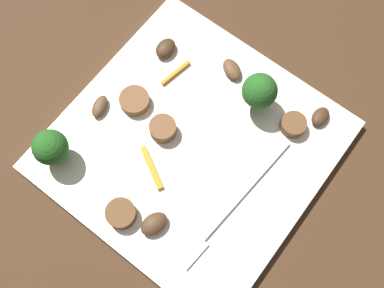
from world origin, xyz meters
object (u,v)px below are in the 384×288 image
Objects in this scene: fork at (228,210)px; sausage_slice_2 at (121,214)px; mushroom_3 at (100,106)px; pepper_strip_0 at (151,168)px; plate at (192,146)px; mushroom_0 at (232,69)px; broccoli_floret_1 at (260,91)px; pepper_strip_1 at (176,73)px; mushroom_1 at (166,48)px; mushroom_2 at (154,224)px; sausage_slice_3 at (293,125)px; broccoli_floret_0 at (50,147)px; sausage_slice_0 at (163,129)px; mushroom_4 at (320,117)px; sausage_slice_1 at (134,102)px.

sausage_slice_2 is at bearing -45.86° from fork.
pepper_strip_0 is (0.02, 0.09, -0.00)m from mushroom_3.
mushroom_0 is (-0.10, -0.02, 0.01)m from plate.
pepper_strip_1 is at bearing -74.89° from broccoli_floret_1.
pepper_strip_1 is at bearing 58.94° from mushroom_1.
plate is 0.10m from mushroom_2.
plate is 9.90× the size of sausage_slice_3.
broccoli_floret_1 is 0.11m from pepper_strip_1.
mushroom_1 is at bearing 175.68° from broccoli_floret_0.
pepper_strip_0 is (0.04, 0.02, -0.01)m from sausage_slice_0.
sausage_slice_2 is 0.04m from mushroom_2.
mushroom_4 reaches higher than pepper_strip_1.
broccoli_floret_0 reaches higher than sausage_slice_2.
mushroom_2 is (0.10, 0.02, 0.01)m from plate.
sausage_slice_1 is 1.14× the size of mushroom_2.
broccoli_floret_1 is at bearing 105.11° from pepper_strip_1.
pepper_strip_0 is at bearing -35.45° from sausage_slice_3.
sausage_slice_2 is 1.25× the size of mushroom_4.
sausage_slice_0 is 0.10m from mushroom_1.
broccoli_floret_1 is 0.14m from sausage_slice_1.
mushroom_4 reaches higher than pepper_strip_0.
sausage_slice_0 is 1.18× the size of mushroom_4.
mushroom_4 is (-0.12, 0.13, -0.00)m from sausage_slice_0.
mushroom_0 is 0.56× the size of pepper_strip_0.
sausage_slice_2 is 0.20m from mushroom_1.
broccoli_floret_0 reaches higher than sausage_slice_3.
sausage_slice_0 is at bearing -166.40° from sausage_slice_2.
sausage_slice_0 is 0.59× the size of pepper_strip_0.
mushroom_0 is at bearing 179.82° from pepper_strip_0.
broccoli_floret_0 is 0.94× the size of pepper_strip_0.
fork is at bearing 34.37° from mushroom_0.
mushroom_1 reaches higher than pepper_strip_0.
sausage_slice_2 is 1.13× the size of sausage_slice_3.
mushroom_2 reaches higher than mushroom_3.
plate is at bearing -18.61° from broccoli_floret_1.
plate is at bearing 52.33° from mushroom_1.
mushroom_2 is at bearing 35.16° from mushroom_1.
broccoli_floret_1 reaches higher than sausage_slice_0.
broccoli_floret_1 is 1.24× the size of pepper_strip_1.
mushroom_2 is (0.20, 0.04, 0.00)m from mushroom_0.
broccoli_floret_1 reaches higher than pepper_strip_1.
sausage_slice_1 is 0.13m from sausage_slice_2.
plate is 8.12× the size of sausage_slice_1.
pepper_strip_0 is (0.16, -0.12, -0.00)m from mushroom_4.
fork is at bearing 21.61° from broccoli_floret_1.
sausage_slice_2 and sausage_slice_3 have the same top height.
sausage_slice_3 is 0.22m from mushroom_3.
sausage_slice_0 is 1.00× the size of mushroom_2.
broccoli_floret_0 is 0.27m from sausage_slice_3.
mushroom_2 is at bearing 63.54° from mushroom_3.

